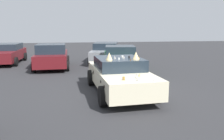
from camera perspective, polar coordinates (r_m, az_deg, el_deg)
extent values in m
plane|color=#2D2D30|center=(9.02, 1.89, -5.57)|extent=(60.00, 60.00, 0.00)
cube|color=beige|center=(8.87, 1.91, -1.84)|extent=(4.68, 2.09, 0.63)
cube|color=#1E2833|center=(8.90, 1.72, 1.67)|extent=(2.05, 1.79, 0.43)
cylinder|color=black|center=(7.94, 11.08, -5.51)|extent=(0.68, 0.26, 0.67)
cylinder|color=black|center=(7.40, -2.31, -6.50)|extent=(0.68, 0.26, 0.67)
cylinder|color=black|center=(10.52, 4.85, -1.38)|extent=(0.68, 0.26, 0.67)
cylinder|color=black|center=(10.12, -5.25, -1.87)|extent=(0.68, 0.26, 0.67)
ellipsoid|color=black|center=(10.40, -5.43, -0.21)|extent=(0.11, 0.03, 0.09)
ellipsoid|color=black|center=(9.55, -4.77, -0.83)|extent=(0.16, 0.03, 0.15)
ellipsoid|color=black|center=(7.55, 12.15, -4.73)|extent=(0.18, 0.03, 0.14)
ellipsoid|color=black|center=(9.43, 6.85, -1.99)|extent=(0.20, 0.03, 0.15)
ellipsoid|color=black|center=(8.00, 10.66, -4.37)|extent=(0.14, 0.03, 0.11)
ellipsoid|color=black|center=(8.74, 8.46, -1.98)|extent=(0.13, 0.03, 0.13)
ellipsoid|color=black|center=(7.14, -1.95, -4.11)|extent=(0.18, 0.03, 0.11)
ellipsoid|color=black|center=(9.33, -4.59, -0.50)|extent=(0.11, 0.03, 0.12)
ellipsoid|color=black|center=(7.73, -2.70, -5.04)|extent=(0.17, 0.03, 0.15)
ellipsoid|color=black|center=(10.76, 4.31, -0.46)|extent=(0.12, 0.03, 0.11)
ellipsoid|color=black|center=(7.74, -2.83, -2.92)|extent=(0.19, 0.03, 0.10)
cylinder|color=#A87A38|center=(7.02, 2.91, -2.09)|extent=(0.08, 0.08, 0.11)
cone|color=gray|center=(6.92, 6.27, -2.34)|extent=(0.07, 0.07, 0.10)
cone|color=tan|center=(7.59, 6.76, -1.16)|extent=(0.08, 0.08, 0.12)
sphere|color=silver|center=(7.28, 6.12, -1.79)|extent=(0.08, 0.08, 0.08)
cone|color=gray|center=(7.49, 6.06, -1.21)|extent=(0.06, 0.06, 0.14)
cone|color=silver|center=(6.94, 10.31, -2.38)|extent=(0.07, 0.07, 0.11)
cone|color=#51381E|center=(9.06, -0.89, 3.40)|extent=(0.07, 0.07, 0.06)
cone|color=silver|center=(8.43, 1.72, 2.93)|extent=(0.09, 0.09, 0.08)
cone|color=gray|center=(8.65, 0.70, 3.20)|extent=(0.09, 0.09, 0.11)
cone|color=gray|center=(8.75, 2.95, 3.30)|extent=(0.10, 0.10, 0.11)
cone|color=#A87A38|center=(8.56, 6.65, 3.07)|extent=(0.07, 0.07, 0.11)
cylinder|color=black|center=(8.81, 4.27, 3.22)|extent=(0.10, 0.10, 0.08)
cone|color=#51381E|center=(8.22, 4.61, 2.65)|extent=(0.06, 0.06, 0.07)
cylinder|color=silver|center=(9.06, 2.54, 3.37)|extent=(0.13, 0.13, 0.06)
cone|color=#51381E|center=(9.15, -0.77, 3.56)|extent=(0.08, 0.08, 0.09)
cone|color=#D8BC7F|center=(8.48, 5.93, 3.58)|extent=(0.24, 0.24, 0.28)
cone|color=#D8BC7F|center=(8.22, -0.70, 3.41)|extent=(0.24, 0.24, 0.28)
cube|color=#5B1419|center=(14.77, -14.58, 2.83)|extent=(4.11, 1.88, 0.70)
cube|color=#1E2833|center=(14.38, -14.78, 5.11)|extent=(1.74, 1.70, 0.55)
cylinder|color=black|center=(16.16, -17.49, 2.24)|extent=(0.61, 0.23, 0.60)
cylinder|color=black|center=(16.03, -10.89, 2.47)|extent=(0.61, 0.23, 0.60)
cylinder|color=black|center=(13.68, -18.77, 0.73)|extent=(0.61, 0.23, 0.60)
cylinder|color=black|center=(13.52, -10.97, 1.00)|extent=(0.61, 0.23, 0.60)
cube|color=gray|center=(16.62, -1.60, 4.02)|extent=(4.76, 2.73, 0.65)
cube|color=#1E2833|center=(16.81, -1.53, 6.00)|extent=(2.51, 2.06, 0.46)
cylinder|color=black|center=(15.21, 1.20, 2.37)|extent=(0.71, 0.37, 0.67)
cylinder|color=black|center=(15.41, -5.41, 2.43)|extent=(0.71, 0.37, 0.67)
cylinder|color=black|center=(17.96, 1.67, 3.63)|extent=(0.71, 0.37, 0.67)
cylinder|color=black|center=(18.12, -3.95, 3.67)|extent=(0.71, 0.37, 0.67)
cube|color=#1E602D|center=(13.24, 2.02, 2.36)|extent=(4.58, 2.40, 0.70)
cube|color=#1E2833|center=(13.35, 1.99, 4.97)|extent=(1.98, 1.88, 0.47)
cylinder|color=black|center=(12.04, 6.70, 0.00)|extent=(0.65, 0.31, 0.62)
cylinder|color=black|center=(11.94, -2.06, -0.03)|extent=(0.65, 0.31, 0.62)
cylinder|color=black|center=(14.69, 5.31, 1.93)|extent=(0.65, 0.31, 0.62)
cylinder|color=black|center=(14.61, -1.86, 1.92)|extent=(0.65, 0.31, 0.62)
cube|color=#5B1419|center=(17.63, -24.63, 3.38)|extent=(4.32, 1.89, 0.67)
cube|color=#1E2833|center=(17.96, -24.42, 5.28)|extent=(2.12, 1.70, 0.43)
cylinder|color=black|center=(16.15, -22.68, 1.90)|extent=(0.61, 0.23, 0.60)
cylinder|color=black|center=(18.71, -20.71, 3.12)|extent=(0.61, 0.23, 0.60)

